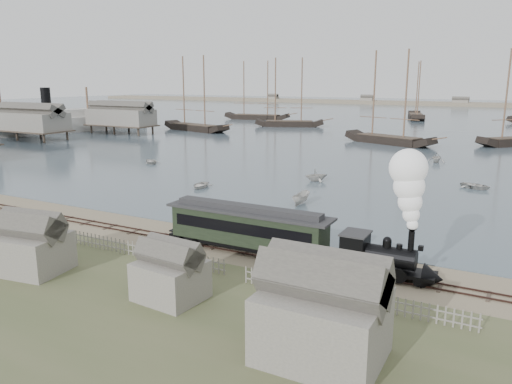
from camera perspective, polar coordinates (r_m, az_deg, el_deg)
The scene contains 25 objects.
ground at distance 43.56m, azimuth -2.05°, elevation -5.70°, with size 600.00×600.00×0.00m, color gray.
harbor_water at distance 207.17m, azimuth 22.57°, elevation 8.01°, with size 600.00×336.00×0.06m, color #475665.
rail_track at distance 41.93m, azimuth -3.44°, elevation -6.41°, with size 120.00×1.80×0.16m.
picket_fence_west at distance 41.97m, azimuth -14.72°, elevation -6.86°, with size 19.00×0.10×1.20m, color gray, non-canonical shape.
picket_fence_east at distance 32.46m, azimuth 10.77°, elevation -12.63°, with size 15.00×0.10×1.20m, color gray, non-canonical shape.
shed_left at distance 40.71m, azimuth -24.19°, elevation -8.22°, with size 5.00×4.00×4.10m, color gray, non-canonical shape.
shed_mid at distance 33.27m, azimuth -9.66°, elevation -11.93°, with size 4.00×3.50×3.60m, color gray, non-canonical shape.
shed_right at distance 26.87m, azimuth 7.41°, elevation -18.26°, with size 6.00×5.00×5.10m, color gray, non-canonical shape.
western_wharf at distance 123.30m, azimuth -23.94°, elevation 7.16°, with size 36.00×56.00×8.00m, color gray, non-canonical shape.
far_spit at distance 286.75m, azimuth 24.29°, elevation 8.91°, with size 500.00×20.00×1.80m, color gray.
locomotive at distance 35.66m, azimuth 16.33°, elevation -3.52°, with size 7.15×2.67×8.91m.
passenger_coach at distance 40.28m, azimuth -0.97°, elevation -4.01°, with size 14.15×2.73×3.44m.
beached_dinghy at distance 43.83m, azimuth -2.18°, elevation -5.08°, with size 3.58×2.56×0.74m, color beige.
steamship at distance 142.12m, azimuth -22.79°, elevation 8.61°, with size 53.17×8.86×11.63m, color beige, non-canonical shape.
rowboat_0 at distance 64.92m, azimuth -6.39°, elevation 0.80°, with size 3.43×2.45×0.71m, color beige.
rowboat_1 at distance 69.10m, azimuth 6.90°, elevation 1.93°, with size 3.22×2.78×1.70m, color beige.
rowboat_2 at distance 56.19m, azimuth 5.14°, elevation -0.73°, with size 3.46×1.30×1.34m, color beige.
rowboat_3 at distance 69.97m, azimuth 23.81°, elevation 0.68°, with size 3.77×2.69×0.78m, color beige.
rowboat_6 at distance 85.30m, azimuth -11.92°, elevation 3.47°, with size 3.42×2.44×0.71m, color beige.
rowboat_7 at distance 89.55m, azimuth 19.93°, elevation 3.75°, with size 3.28×2.83×1.73m, color beige.
schooner_0 at distance 137.28m, azimuth -7.01°, elevation 11.13°, with size 22.29×5.14×20.00m, color black, non-canonical shape.
schooner_1 at distance 148.69m, azimuth 3.88°, elevation 11.31°, with size 20.00×4.62×20.00m, color black, non-canonical shape.
schooner_2 at distance 111.94m, azimuth 15.19°, elevation 10.43°, with size 20.98×4.84×20.00m, color black, non-canonical shape.
schooner_6 at distance 174.87m, azimuth 0.10°, elevation 11.56°, with size 22.72×5.24×20.00m, color black, non-canonical shape.
schooner_7 at distance 185.98m, azimuth 18.02°, elevation 11.02°, with size 22.45×5.18×20.00m, color black, non-canonical shape.
Camera 1 is at (20.87, -35.66, 13.81)m, focal length 35.00 mm.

